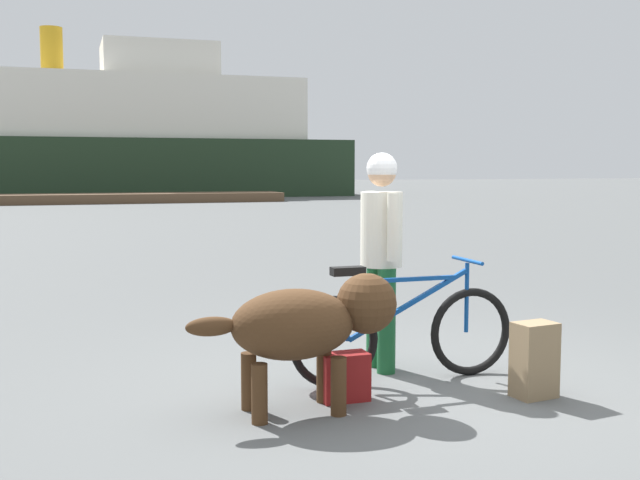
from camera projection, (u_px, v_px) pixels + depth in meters
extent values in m
plane|color=#595B5B|center=(418.00, 390.00, 5.41)|extent=(160.00, 160.00, 0.00)
torus|color=black|center=(471.00, 332.00, 5.79)|extent=(0.66, 0.06, 0.66)
torus|color=black|center=(334.00, 342.00, 5.45)|extent=(0.66, 0.06, 0.66)
cube|color=navy|center=(412.00, 279.00, 5.59)|extent=(0.69, 0.03, 0.03)
cube|color=navy|center=(409.00, 305.00, 5.60)|extent=(0.94, 0.03, 0.49)
cylinder|color=navy|center=(348.00, 312.00, 5.46)|extent=(0.03, 0.03, 0.42)
cylinder|color=navy|center=(467.00, 298.00, 5.75)|extent=(0.03, 0.03, 0.52)
cube|color=black|center=(348.00, 271.00, 5.43)|extent=(0.24, 0.10, 0.06)
cylinder|color=navy|center=(467.00, 260.00, 5.72)|extent=(0.03, 0.44, 0.03)
cube|color=slate|center=(332.00, 300.00, 5.41)|extent=(0.36, 0.14, 0.02)
cylinder|color=#19592D|center=(375.00, 316.00, 6.04)|extent=(0.14, 0.14, 0.80)
cylinder|color=#19592D|center=(386.00, 321.00, 5.83)|extent=(0.14, 0.14, 0.80)
cylinder|color=silver|center=(381.00, 229.00, 5.87)|extent=(0.32, 0.32, 0.57)
cylinder|color=silver|center=(371.00, 223.00, 6.08)|extent=(0.09, 0.09, 0.50)
cylinder|color=silver|center=(393.00, 227.00, 5.66)|extent=(0.09, 0.09, 0.50)
sphere|color=tan|center=(382.00, 172.00, 5.83)|extent=(0.22, 0.22, 0.22)
sphere|color=white|center=(382.00, 168.00, 5.83)|extent=(0.23, 0.23, 0.23)
ellipsoid|color=#472D19|center=(293.00, 324.00, 4.88)|extent=(0.80, 0.53, 0.45)
sphere|color=#472D19|center=(367.00, 303.00, 5.02)|extent=(0.40, 0.40, 0.40)
ellipsoid|color=#472D19|center=(211.00, 326.00, 4.71)|extent=(0.32, 0.12, 0.12)
cylinder|color=#472D19|center=(324.00, 375.00, 5.13)|extent=(0.10, 0.10, 0.37)
cylinder|color=#472D19|center=(339.00, 386.00, 4.85)|extent=(0.10, 0.10, 0.37)
cylinder|color=#472D19|center=(249.00, 381.00, 4.97)|extent=(0.10, 0.10, 0.37)
cylinder|color=#472D19|center=(260.00, 394.00, 4.70)|extent=(0.10, 0.10, 0.37)
cube|color=#8C7251|center=(534.00, 360.00, 5.23)|extent=(0.30, 0.24, 0.51)
cube|color=maroon|center=(344.00, 377.00, 5.17)|extent=(0.32, 0.19, 0.32)
cube|color=brown|center=(123.00, 198.00, 33.32)|extent=(13.79, 2.29, 0.40)
cube|color=#1E331E|center=(114.00, 168.00, 40.44)|extent=(24.20, 7.33, 2.95)
cube|color=silver|center=(112.00, 109.00, 40.15)|extent=(19.36, 6.16, 3.20)
cube|color=silver|center=(159.00, 62.00, 40.67)|extent=(5.81, 4.40, 1.80)
cylinder|color=#BF8C19|center=(52.00, 51.00, 38.98)|extent=(1.10, 1.10, 2.40)
cylinder|color=#4C331E|center=(50.00, 164.00, 53.51)|extent=(0.36, 0.36, 3.40)
cone|color=#1E4C28|center=(48.00, 93.00, 53.05)|extent=(3.68, 3.68, 6.41)
cylinder|color=#4C331E|center=(197.00, 165.00, 56.38)|extent=(0.35, 0.35, 3.26)
cone|color=#143819|center=(196.00, 98.00, 55.92)|extent=(3.00, 3.00, 6.49)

